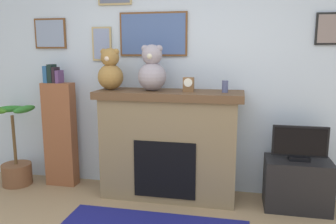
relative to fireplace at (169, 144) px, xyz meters
name	(u,v)px	position (x,y,z in m)	size (l,w,h in m)	color
back_wall	(182,77)	(0.09, 0.31, 0.71)	(5.20, 0.15, 2.60)	silver
fireplace	(169,144)	(0.00, 0.00, 0.00)	(1.57, 0.56, 1.18)	#7E694C
bookshelf	(60,131)	(-1.34, 0.05, 0.06)	(0.36, 0.16, 1.45)	brown
potted_plant	(15,160)	(-1.88, -0.08, -0.29)	(0.54, 0.59, 0.99)	brown
tv_stand	(297,184)	(1.35, -0.05, -0.34)	(0.65, 0.40, 0.52)	black
television	(300,144)	(1.35, -0.05, 0.09)	(0.54, 0.14, 0.35)	black
candle_jar	(225,87)	(0.59, -0.02, 0.65)	(0.06, 0.06, 0.12)	#4C517A
mantel_clock	(189,84)	(0.21, -0.02, 0.66)	(0.11, 0.08, 0.15)	brown
teddy_bear_cream	(110,71)	(-0.66, -0.02, 0.79)	(0.28, 0.28, 0.45)	olive
teddy_bear_tan	(152,70)	(-0.18, -0.02, 0.81)	(0.30, 0.30, 0.49)	gray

